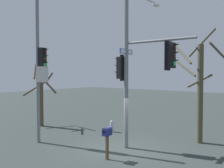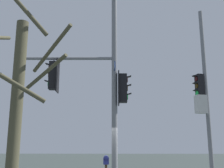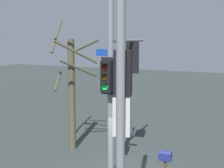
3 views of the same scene
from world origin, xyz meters
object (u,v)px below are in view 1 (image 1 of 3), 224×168
at_px(fire_hydrant, 112,126).
at_px(bare_tree_across_street, 200,87).
at_px(bare_tree_behind_pole, 41,97).
at_px(mailbox, 107,134).

xyz_separation_m(fire_hydrant, bare_tree_across_street, (-5.22, -1.00, 2.63)).
bearing_deg(bare_tree_behind_pole, bare_tree_across_street, -164.94).
height_order(mailbox, bare_tree_across_street, bare_tree_across_street).
xyz_separation_m(bare_tree_behind_pole, bare_tree_across_street, (-10.24, -2.76, 0.93)).
bearing_deg(bare_tree_across_street, fire_hydrant, 10.90).
relative_size(bare_tree_behind_pole, bare_tree_across_street, 0.71).
distance_m(mailbox, bare_tree_behind_pole, 8.51).
bearing_deg(fire_hydrant, bare_tree_across_street, -169.10).
relative_size(fire_hydrant, mailbox, 0.52).
distance_m(fire_hydrant, bare_tree_behind_pole, 5.58).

